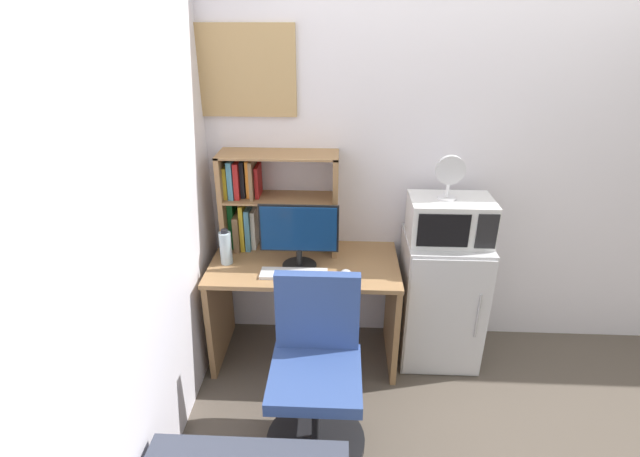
% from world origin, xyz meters
% --- Properties ---
extents(wall_back, '(6.40, 0.04, 2.60)m').
position_xyz_m(wall_back, '(0.40, 0.02, 1.30)').
color(wall_back, silver).
rests_on(wall_back, ground_plane).
extents(wall_left, '(0.04, 4.40, 2.60)m').
position_xyz_m(wall_left, '(-1.62, -1.60, 1.30)').
color(wall_left, silver).
rests_on(wall_left, ground_plane).
extents(desk, '(1.19, 0.63, 0.72)m').
position_xyz_m(desk, '(-0.96, -0.32, 0.50)').
color(desk, '#997047').
rests_on(desk, ground_plane).
extents(hutch_bookshelf, '(0.75, 0.26, 0.65)m').
position_xyz_m(hutch_bookshelf, '(-1.25, -0.12, 1.07)').
color(hutch_bookshelf, '#997047').
rests_on(hutch_bookshelf, desk).
extents(monitor, '(0.48, 0.21, 0.41)m').
position_xyz_m(monitor, '(-0.98, -0.38, 0.95)').
color(monitor, black).
rests_on(monitor, desk).
extents(keyboard, '(0.40, 0.13, 0.02)m').
position_xyz_m(keyboard, '(-1.01, -0.48, 0.73)').
color(keyboard, silver).
rests_on(keyboard, desk).
extents(computer_mouse, '(0.07, 0.09, 0.03)m').
position_xyz_m(computer_mouse, '(-0.70, -0.47, 0.74)').
color(computer_mouse, silver).
rests_on(computer_mouse, desk).
extents(water_bottle, '(0.07, 0.07, 0.23)m').
position_xyz_m(water_bottle, '(-1.44, -0.35, 0.83)').
color(water_bottle, silver).
rests_on(water_bottle, desk).
extents(mini_fridge, '(0.51, 0.49, 0.87)m').
position_xyz_m(mini_fridge, '(-0.07, -0.26, 0.44)').
color(mini_fridge, silver).
rests_on(mini_fridge, ground_plane).
extents(microwave, '(0.50, 0.33, 0.27)m').
position_xyz_m(microwave, '(-0.07, -0.26, 1.01)').
color(microwave, silver).
rests_on(microwave, mini_fridge).
extents(desk_fan, '(0.17, 0.11, 0.27)m').
position_xyz_m(desk_fan, '(-0.10, -0.26, 1.30)').
color(desk_fan, silver).
rests_on(desk_fan, microwave).
extents(desk_chair, '(0.54, 0.54, 0.95)m').
position_xyz_m(desk_chair, '(-0.85, -1.00, 0.41)').
color(desk_chair, black).
rests_on(desk_chair, ground_plane).
extents(wall_corkboard, '(0.79, 0.02, 0.53)m').
position_xyz_m(wall_corkboard, '(-1.41, -0.01, 1.84)').
color(wall_corkboard, tan).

